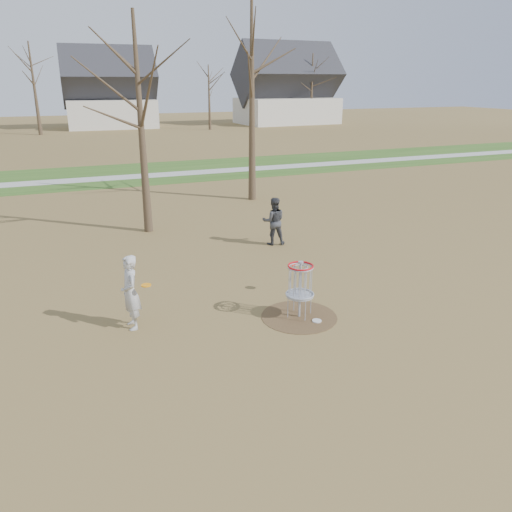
{
  "coord_description": "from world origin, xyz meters",
  "views": [
    {
      "loc": [
        -4.9,
        -9.51,
        5.27
      ],
      "look_at": [
        -0.5,
        1.5,
        1.1
      ],
      "focal_mm": 35.0,
      "sensor_mm": 36.0,
      "label": 1
    }
  ],
  "objects_px": {
    "player_standing": "(130,292)",
    "disc_grounded": "(317,321)",
    "player_throwing": "(274,221)",
    "disc_golf_basket": "(300,281)"
  },
  "relations": [
    {
      "from": "disc_grounded",
      "to": "disc_golf_basket",
      "type": "xyz_separation_m",
      "value": [
        -0.27,
        0.38,
        0.89
      ]
    },
    {
      "from": "player_throwing",
      "to": "disc_grounded",
      "type": "xyz_separation_m",
      "value": [
        -1.41,
        -5.72,
        -0.79
      ]
    },
    {
      "from": "player_standing",
      "to": "disc_grounded",
      "type": "relative_size",
      "value": 7.75
    },
    {
      "from": "disc_grounded",
      "to": "disc_golf_basket",
      "type": "height_order",
      "value": "disc_golf_basket"
    },
    {
      "from": "player_throwing",
      "to": "disc_grounded",
      "type": "distance_m",
      "value": 5.94
    },
    {
      "from": "player_standing",
      "to": "disc_golf_basket",
      "type": "distance_m",
      "value": 3.84
    },
    {
      "from": "player_standing",
      "to": "disc_grounded",
      "type": "bearing_deg",
      "value": 67.19
    },
    {
      "from": "player_standing",
      "to": "disc_grounded",
      "type": "distance_m",
      "value": 4.28
    },
    {
      "from": "disc_golf_basket",
      "to": "disc_grounded",
      "type": "bearing_deg",
      "value": -54.63
    },
    {
      "from": "player_standing",
      "to": "player_throwing",
      "type": "bearing_deg",
      "value": 124.49
    }
  ]
}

